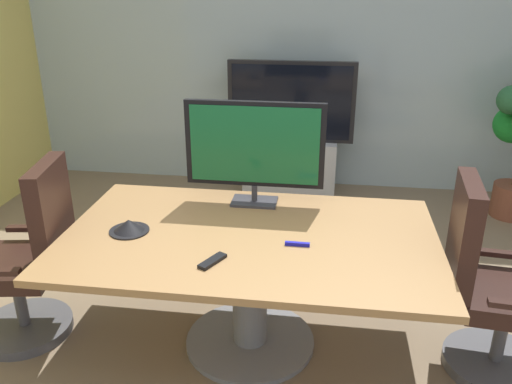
# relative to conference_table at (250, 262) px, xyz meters

# --- Properties ---
(ground_plane) EXTENTS (6.89, 6.89, 0.00)m
(ground_plane) POSITION_rel_conference_table_xyz_m (0.10, -0.21, -0.55)
(ground_plane) COLOR #7A664C
(wall_back_glass_partition) EXTENTS (5.59, 0.10, 2.73)m
(wall_back_glass_partition) POSITION_rel_conference_table_xyz_m (0.10, 2.74, 0.81)
(wall_back_glass_partition) COLOR #9EB2B7
(wall_back_glass_partition) RESTS_ON ground
(conference_table) EXTENTS (2.04, 1.23, 0.72)m
(conference_table) POSITION_rel_conference_table_xyz_m (0.00, 0.00, 0.00)
(conference_table) COLOR olive
(conference_table) RESTS_ON ground
(office_chair_left) EXTENTS (0.63, 0.61, 1.09)m
(office_chair_left) POSITION_rel_conference_table_xyz_m (-1.29, -0.08, -0.09)
(office_chair_left) COLOR #4C4C51
(office_chair_left) RESTS_ON ground
(office_chair_right) EXTENTS (0.62, 0.59, 1.09)m
(office_chair_right) POSITION_rel_conference_table_xyz_m (1.29, -0.01, -0.09)
(office_chair_right) COLOR #4C4C51
(office_chair_right) RESTS_ON ground
(tv_monitor) EXTENTS (0.84, 0.18, 0.64)m
(tv_monitor) POSITION_rel_conference_table_xyz_m (-0.04, 0.44, 0.53)
(tv_monitor) COLOR #333338
(tv_monitor) RESTS_ON conference_table
(wall_display_unit) EXTENTS (1.20, 0.36, 1.31)m
(wall_display_unit) POSITION_rel_conference_table_xyz_m (0.03, 2.38, -0.11)
(wall_display_unit) COLOR #B7BABC
(wall_display_unit) RESTS_ON ground
(conference_phone) EXTENTS (0.22, 0.22, 0.07)m
(conference_phone) POSITION_rel_conference_table_xyz_m (-0.66, -0.05, 0.20)
(conference_phone) COLOR black
(conference_phone) RESTS_ON conference_table
(remote_control) EXTENTS (0.12, 0.17, 0.02)m
(remote_control) POSITION_rel_conference_table_xyz_m (-0.14, -0.32, 0.18)
(remote_control) COLOR black
(remote_control) RESTS_ON conference_table
(whiteboard_marker) EXTENTS (0.13, 0.02, 0.02)m
(whiteboard_marker) POSITION_rel_conference_table_xyz_m (0.27, -0.09, 0.18)
(whiteboard_marker) COLOR #1919A5
(whiteboard_marker) RESTS_ON conference_table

